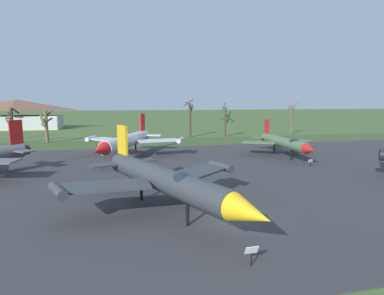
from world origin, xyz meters
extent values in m
plane|color=#425B2D|center=(0.00, 0.00, 0.00)|extent=(600.00, 600.00, 0.00)
cube|color=#333335|center=(0.00, 13.21, 0.03)|extent=(95.15, 44.05, 0.05)
cube|color=#374E28|center=(0.00, 41.24, 0.03)|extent=(155.15, 12.00, 0.06)
cylinder|color=black|center=(-17.09, 20.63, 2.25)|extent=(1.39, 1.38, 1.10)
cube|color=red|center=(-17.66, 20.01, 4.38)|extent=(1.17, 1.24, 2.70)
cube|color=#565B60|center=(-18.84, 20.82, 2.36)|extent=(2.61, 2.57, 0.15)
cube|color=#565B60|center=(-16.76, 18.90, 2.36)|extent=(2.61, 2.57, 0.15)
cylinder|color=#4C6B47|center=(16.10, 21.45, 2.07)|extent=(2.21, 12.58, 1.44)
cone|color=#B21E1E|center=(15.66, 14.21, 2.07)|extent=(1.45, 2.06, 1.33)
cylinder|color=black|center=(16.51, 27.98, 2.07)|extent=(1.06, 0.86, 1.01)
ellipsoid|color=#19232D|center=(15.89, 18.05, 2.47)|extent=(1.15, 2.17, 1.08)
cube|color=#4C6B47|center=(13.20, 23.03, 1.96)|extent=(5.13, 4.19, 0.13)
cube|color=#4C6B47|center=(19.18, 22.66, 1.96)|extent=(5.09, 3.79, 0.13)
cube|color=#B21E1E|center=(16.46, 27.14, 3.91)|extent=(0.27, 1.60, 2.24)
cube|color=#4C6B47|center=(15.18, 27.10, 2.18)|extent=(2.04, 1.47, 0.13)
cube|color=#4C6B47|center=(17.72, 26.94, 2.18)|extent=(2.04, 1.47, 0.13)
cylinder|color=black|center=(15.93, 18.70, 0.67)|extent=(0.19, 0.19, 1.35)
cylinder|color=black|center=(16.27, 24.19, 0.67)|extent=(0.19, 0.19, 1.35)
cylinder|color=black|center=(15.65, 13.97, 0.31)|extent=(0.08, 0.08, 0.63)
cube|color=white|center=(15.65, 13.97, 0.79)|extent=(0.55, 0.27, 0.35)
cylinder|color=silver|center=(-5.30, 25.07, 2.46)|extent=(7.20, 14.40, 1.71)
cone|color=red|center=(-8.61, 16.96, 2.46)|extent=(2.47, 3.06, 1.58)
cylinder|color=black|center=(-2.36, 32.26, 2.46)|extent=(1.47, 1.33, 1.20)
ellipsoid|color=#19232D|center=(-6.37, 22.43, 2.93)|extent=(1.32, 2.49, 1.25)
cube|color=silver|center=(-8.06, 28.41, 2.33)|extent=(5.80, 6.43, 0.16)
cube|color=silver|center=(-0.98, 25.52, 2.33)|extent=(6.29, 3.67, 0.16)
cylinder|color=silver|center=(-10.47, 30.36, 2.33)|extent=(1.63, 2.78, 0.64)
cylinder|color=silver|center=(2.10, 25.22, 2.33)|extent=(1.63, 2.78, 0.64)
cube|color=red|center=(-2.76, 31.27, 4.64)|extent=(0.97, 1.99, 2.65)
cube|color=silver|center=(-4.37, 31.85, 2.59)|extent=(3.13, 2.51, 0.16)
cube|color=silver|center=(-1.21, 30.56, 2.59)|extent=(3.13, 2.51, 0.16)
cylinder|color=black|center=(-6.53, 22.04, 0.80)|extent=(0.23, 0.23, 1.60)
cylinder|color=black|center=(-4.06, 28.09, 0.80)|extent=(0.23, 0.23, 1.60)
cylinder|color=black|center=(-8.41, 16.76, 0.31)|extent=(0.08, 0.08, 0.61)
cube|color=white|center=(-8.41, 16.76, 0.76)|extent=(0.51, 0.24, 0.32)
cylinder|color=#33383D|center=(-3.75, 2.55, 2.41)|extent=(6.99, 14.12, 1.68)
cone|color=yellow|center=(-0.57, -5.38, 2.41)|extent=(2.38, 2.93, 1.54)
cylinder|color=black|center=(-6.59, 9.61, 2.41)|extent=(1.43, 1.29, 1.18)
ellipsoid|color=#19232D|center=(-2.80, 0.19, 2.87)|extent=(1.16, 2.18, 1.09)
cube|color=#33383D|center=(-7.49, 1.93, 2.28)|extent=(5.78, 2.82, 0.16)
cube|color=#33383D|center=(-0.63, 4.69, 2.28)|extent=(6.02, 5.81, 0.16)
cylinder|color=#33383D|center=(-10.33, 1.36, 2.28)|extent=(1.58, 2.73, 0.63)
cylinder|color=#33383D|center=(1.82, 6.24, 2.28)|extent=(1.58, 2.73, 0.63)
cube|color=yellow|center=(-6.24, 8.72, 4.49)|extent=(0.84, 1.71, 2.49)
cube|color=#33383D|center=(-7.69, 7.96, 2.53)|extent=(3.00, 2.42, 0.16)
cube|color=#33383D|center=(-4.66, 9.18, 2.53)|extent=(3.00, 2.42, 0.16)
cylinder|color=black|center=(-2.56, -0.42, 0.78)|extent=(0.22, 0.22, 1.57)
cylinder|color=black|center=(-4.95, 5.52, 0.78)|extent=(0.22, 0.22, 1.57)
cylinder|color=black|center=(-0.70, -5.92, 0.32)|extent=(0.08, 0.08, 0.64)
cube|color=white|center=(-0.70, -5.92, 0.82)|extent=(0.65, 0.23, 0.42)
cylinder|color=#42382D|center=(-25.72, 46.43, 3.27)|extent=(0.62, 0.62, 6.53)
cylinder|color=#42382D|center=(-25.38, 45.68, 4.38)|extent=(1.75, 0.99, 1.30)
cylinder|color=#42382D|center=(-24.90, 46.06, 6.17)|extent=(1.06, 1.89, 1.29)
cylinder|color=#42382D|center=(-26.20, 45.93, 3.96)|extent=(1.31, 1.28, 1.87)
cylinder|color=#42382D|center=(-25.39, 45.83, 5.34)|extent=(1.46, 0.96, 1.14)
cylinder|color=brown|center=(-19.76, 46.34, 3.05)|extent=(0.61, 0.61, 6.10)
cylinder|color=brown|center=(-20.35, 45.98, 3.97)|extent=(1.05, 1.50, 1.85)
cylinder|color=brown|center=(-19.63, 47.12, 5.10)|extent=(1.87, 0.63, 2.26)
cylinder|color=brown|center=(-19.81, 47.33, 4.02)|extent=(2.16, 0.43, 1.51)
cylinder|color=brown|center=(-20.20, 45.86, 4.46)|extent=(1.37, 1.31, 2.25)
cylinder|color=#42382D|center=(9.09, 49.55, 3.75)|extent=(0.62, 0.62, 7.49)
cylinder|color=#42382D|center=(9.00, 50.65, 7.62)|extent=(2.36, 0.44, 1.72)
cylinder|color=#42382D|center=(8.85, 48.72, 7.05)|extent=(1.88, 0.77, 1.56)
cylinder|color=#42382D|center=(9.56, 49.60, 6.45)|extent=(0.37, 1.17, 1.56)
cylinder|color=#42382D|center=(16.96, 48.56, 3.34)|extent=(0.51, 0.51, 6.68)
cylinder|color=#42382D|center=(16.66, 49.11, 6.48)|extent=(1.38, 0.90, 2.22)
cylinder|color=#42382D|center=(17.88, 48.65, 4.46)|extent=(0.44, 2.07, 2.73)
cylinder|color=#42382D|center=(17.48, 47.31, 4.22)|extent=(2.73, 1.32, 1.91)
cylinder|color=#42382D|center=(17.31, 49.75, 4.36)|extent=(2.57, 0.98, 1.77)
cylinder|color=brown|center=(34.15, 49.75, 3.54)|extent=(0.37, 0.37, 7.08)
cylinder|color=brown|center=(33.99, 49.35, 4.05)|extent=(0.98, 0.51, 1.49)
cylinder|color=brown|center=(34.69, 50.49, 5.67)|extent=(1.70, 1.31, 2.92)
cylinder|color=brown|center=(33.56, 50.25, 6.50)|extent=(1.21, 1.40, 1.33)
cylinder|color=brown|center=(34.94, 50.70, 6.83)|extent=(2.04, 1.74, 1.75)
cylinder|color=brown|center=(34.86, 49.87, 4.11)|extent=(0.41, 1.54, 1.25)
cube|color=beige|center=(-34.49, 82.21, 1.91)|extent=(23.26, 12.11, 3.82)
pyramid|color=brown|center=(-34.49, 82.21, 6.92)|extent=(24.42, 12.71, 3.09)
camera|label=1|loc=(-6.65, -18.94, 7.68)|focal=29.73mm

